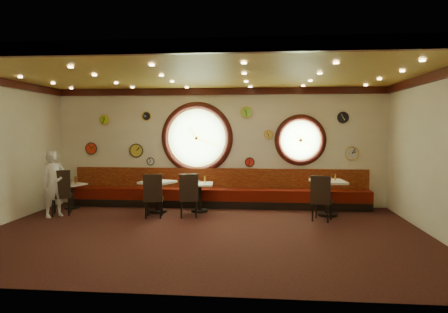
% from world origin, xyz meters
% --- Properties ---
extents(floor, '(9.00, 6.00, 0.00)m').
position_xyz_m(floor, '(0.00, 0.00, 0.00)').
color(floor, black).
rests_on(floor, ground).
extents(ceiling, '(9.00, 6.00, 0.02)m').
position_xyz_m(ceiling, '(0.00, 0.00, 3.20)').
color(ceiling, '#B47D32').
rests_on(ceiling, wall_back).
extents(wall_back, '(9.00, 0.02, 3.20)m').
position_xyz_m(wall_back, '(0.00, 3.00, 1.60)').
color(wall_back, beige).
rests_on(wall_back, floor).
extents(wall_front, '(9.00, 0.02, 3.20)m').
position_xyz_m(wall_front, '(0.00, -3.00, 1.60)').
color(wall_front, beige).
rests_on(wall_front, floor).
extents(wall_right, '(0.02, 6.00, 3.20)m').
position_xyz_m(wall_right, '(4.50, 0.00, 1.60)').
color(wall_right, beige).
rests_on(wall_right, floor).
extents(molding_back, '(9.00, 0.10, 0.18)m').
position_xyz_m(molding_back, '(0.00, 2.95, 3.11)').
color(molding_back, black).
rests_on(molding_back, wall_back).
extents(molding_front, '(9.00, 0.10, 0.18)m').
position_xyz_m(molding_front, '(0.00, -2.95, 3.11)').
color(molding_front, black).
rests_on(molding_front, wall_back).
extents(molding_right, '(0.10, 6.00, 0.18)m').
position_xyz_m(molding_right, '(4.45, 0.00, 3.11)').
color(molding_right, black).
rests_on(molding_right, wall_back).
extents(banquette_base, '(8.00, 0.55, 0.20)m').
position_xyz_m(banquette_base, '(0.00, 2.72, 0.10)').
color(banquette_base, black).
rests_on(banquette_base, floor).
extents(banquette_seat, '(8.00, 0.55, 0.30)m').
position_xyz_m(banquette_seat, '(0.00, 2.72, 0.35)').
color(banquette_seat, '#540E07').
rests_on(banquette_seat, banquette_base).
extents(banquette_back, '(8.00, 0.10, 0.55)m').
position_xyz_m(banquette_back, '(0.00, 2.94, 0.75)').
color(banquette_back, '#60070A').
rests_on(banquette_back, wall_back).
extents(porthole_left_glass, '(1.66, 0.02, 1.66)m').
position_xyz_m(porthole_left_glass, '(-0.60, 3.00, 1.85)').
color(porthole_left_glass, '#9BCB7A').
rests_on(porthole_left_glass, wall_back).
extents(porthole_left_frame, '(1.98, 0.18, 1.98)m').
position_xyz_m(porthole_left_frame, '(-0.60, 2.98, 1.85)').
color(porthole_left_frame, black).
rests_on(porthole_left_frame, wall_back).
extents(porthole_left_ring, '(1.61, 0.03, 1.61)m').
position_xyz_m(porthole_left_ring, '(-0.60, 2.95, 1.85)').
color(porthole_left_ring, gold).
rests_on(porthole_left_ring, wall_back).
extents(porthole_right_glass, '(1.10, 0.02, 1.10)m').
position_xyz_m(porthole_right_glass, '(2.20, 3.00, 1.80)').
color(porthole_right_glass, '#9BCB7A').
rests_on(porthole_right_glass, wall_back).
extents(porthole_right_frame, '(1.38, 0.18, 1.38)m').
position_xyz_m(porthole_right_frame, '(2.20, 2.98, 1.80)').
color(porthole_right_frame, black).
rests_on(porthole_right_frame, wall_back).
extents(porthole_right_ring, '(1.09, 0.03, 1.09)m').
position_xyz_m(porthole_right_ring, '(2.20, 2.95, 1.80)').
color(porthole_right_ring, gold).
rests_on(porthole_right_ring, wall_back).
extents(wall_clock_0, '(0.24, 0.03, 0.24)m').
position_xyz_m(wall_clock_0, '(0.85, 2.96, 1.20)').
color(wall_clock_0, red).
rests_on(wall_clock_0, wall_back).
extents(wall_clock_1, '(0.34, 0.03, 0.34)m').
position_xyz_m(wall_clock_1, '(3.55, 2.96, 1.45)').
color(wall_clock_1, silver).
rests_on(wall_clock_1, wall_back).
extents(wall_clock_2, '(0.32, 0.03, 0.32)m').
position_xyz_m(wall_clock_2, '(-3.60, 2.96, 1.55)').
color(wall_clock_2, red).
rests_on(wall_clock_2, wall_back).
extents(wall_clock_3, '(0.20, 0.03, 0.20)m').
position_xyz_m(wall_clock_3, '(-1.90, 2.96, 1.20)').
color(wall_clock_3, white).
rests_on(wall_clock_3, wall_back).
extents(wall_clock_4, '(0.28, 0.03, 0.28)m').
position_xyz_m(wall_clock_4, '(3.30, 2.96, 2.40)').
color(wall_clock_4, black).
rests_on(wall_clock_4, wall_back).
extents(wall_clock_5, '(0.36, 0.03, 0.36)m').
position_xyz_m(wall_clock_5, '(-2.30, 2.96, 1.50)').
color(wall_clock_5, gold).
rests_on(wall_clock_5, wall_back).
extents(wall_clock_6, '(0.24, 0.03, 0.24)m').
position_xyz_m(wall_clock_6, '(-2.00, 2.96, 2.45)').
color(wall_clock_6, black).
rests_on(wall_clock_6, wall_back).
extents(wall_clock_7, '(0.26, 0.03, 0.26)m').
position_xyz_m(wall_clock_7, '(-3.20, 2.96, 2.35)').
color(wall_clock_7, '#98D52A').
rests_on(wall_clock_7, wall_back).
extents(wall_clock_8, '(0.22, 0.03, 0.22)m').
position_xyz_m(wall_clock_8, '(1.35, 2.96, 1.95)').
color(wall_clock_8, '#E8CF4D').
rests_on(wall_clock_8, wall_back).
extents(wall_clock_9, '(0.30, 0.03, 0.30)m').
position_xyz_m(wall_clock_9, '(0.75, 2.96, 2.55)').
color(wall_clock_9, '#7BC43D').
rests_on(wall_clock_9, wall_back).
extents(table_a, '(0.78, 0.78, 0.66)m').
position_xyz_m(table_a, '(-3.83, 2.17, 0.42)').
color(table_a, black).
rests_on(table_a, floor).
extents(table_b, '(0.94, 0.94, 0.79)m').
position_xyz_m(table_b, '(-1.43, 1.89, 0.50)').
color(table_b, black).
rests_on(table_b, floor).
extents(table_c, '(0.72, 0.72, 0.73)m').
position_xyz_m(table_c, '(-0.39, 2.08, 0.46)').
color(table_c, black).
rests_on(table_c, floor).
extents(table_d, '(0.84, 0.84, 0.86)m').
position_xyz_m(table_d, '(2.77, 1.90, 0.54)').
color(table_d, black).
rests_on(table_d, floor).
extents(chair_a, '(0.60, 0.60, 0.69)m').
position_xyz_m(chair_a, '(-3.67, 1.32, 0.64)').
color(chair_a, black).
rests_on(chair_a, floor).
extents(chair_b, '(0.50, 0.50, 0.65)m').
position_xyz_m(chair_b, '(-1.37, 1.25, 0.60)').
color(chair_b, black).
rests_on(chair_b, floor).
extents(chair_c, '(0.52, 0.52, 0.65)m').
position_xyz_m(chair_c, '(-0.54, 1.36, 0.60)').
color(chair_c, black).
rests_on(chair_c, floor).
extents(chair_d, '(0.57, 0.57, 0.65)m').
position_xyz_m(chair_d, '(2.52, 1.26, 0.60)').
color(chair_d, black).
rests_on(chair_d, floor).
extents(condiment_a_salt, '(0.04, 0.04, 0.11)m').
position_xyz_m(condiment_a_salt, '(-3.86, 2.19, 0.72)').
color(condiment_a_salt, silver).
rests_on(condiment_a_salt, table_a).
extents(condiment_b_salt, '(0.03, 0.03, 0.09)m').
position_xyz_m(condiment_b_salt, '(-1.54, 1.89, 0.84)').
color(condiment_b_salt, silver).
rests_on(condiment_b_salt, table_b).
extents(condiment_c_salt, '(0.04, 0.04, 0.10)m').
position_xyz_m(condiment_c_salt, '(-0.45, 2.09, 0.78)').
color(condiment_c_salt, silver).
rests_on(condiment_c_salt, table_c).
extents(condiment_d_salt, '(0.03, 0.03, 0.09)m').
position_xyz_m(condiment_d_salt, '(2.65, 2.02, 0.90)').
color(condiment_d_salt, silver).
rests_on(condiment_d_salt, table_d).
extents(condiment_a_pepper, '(0.04, 0.04, 0.10)m').
position_xyz_m(condiment_a_pepper, '(-3.83, 2.16, 0.71)').
color(condiment_a_pepper, '#B9BABE').
rests_on(condiment_a_pepper, table_a).
extents(condiment_b_pepper, '(0.03, 0.03, 0.09)m').
position_xyz_m(condiment_b_pepper, '(-1.39, 1.81, 0.84)').
color(condiment_b_pepper, silver).
rests_on(condiment_b_pepper, table_b).
extents(condiment_c_pepper, '(0.03, 0.03, 0.09)m').
position_xyz_m(condiment_c_pepper, '(-0.42, 2.10, 0.77)').
color(condiment_c_pepper, silver).
rests_on(condiment_c_pepper, table_c).
extents(condiment_d_pepper, '(0.04, 0.04, 0.10)m').
position_xyz_m(condiment_d_pepper, '(2.82, 1.80, 0.91)').
color(condiment_d_pepper, silver).
rests_on(condiment_d_pepper, table_d).
extents(condiment_a_bottle, '(0.06, 0.06, 0.18)m').
position_xyz_m(condiment_a_bottle, '(-3.75, 2.27, 0.75)').
color(condiment_a_bottle, '#C8802F').
rests_on(condiment_a_bottle, table_a).
extents(condiment_b_bottle, '(0.05, 0.05, 0.17)m').
position_xyz_m(condiment_b_bottle, '(-1.39, 2.03, 0.88)').
color(condiment_b_bottle, gold).
rests_on(condiment_b_bottle, table_b).
extents(condiment_c_bottle, '(0.05, 0.05, 0.18)m').
position_xyz_m(condiment_c_bottle, '(-0.27, 2.21, 0.81)').
color(condiment_c_bottle, gold).
rests_on(condiment_c_bottle, table_c).
extents(condiment_d_bottle, '(0.05, 0.05, 0.16)m').
position_xyz_m(condiment_d_bottle, '(2.94, 1.96, 0.94)').
color(condiment_d_bottle, gold).
rests_on(condiment_d_bottle, table_d).
extents(waiter, '(0.66, 0.70, 1.60)m').
position_xyz_m(waiter, '(-3.77, 1.19, 0.80)').
color(waiter, white).
rests_on(waiter, floor).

